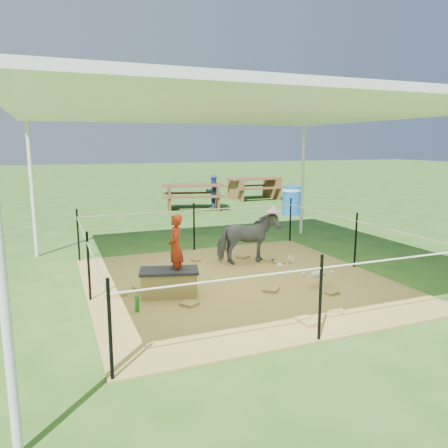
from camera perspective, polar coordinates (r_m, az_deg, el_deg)
name	(u,v)px	position (r m, az deg, el deg)	size (l,w,h in m)	color
ground	(238,283)	(6.99, 1.84, -7.70)	(90.00, 90.00, 0.00)	#2D5919
hay_patch	(238,282)	(6.98, 1.84, -7.58)	(4.60, 4.60, 0.03)	brown
canopy_tent	(239,108)	(6.66, 1.98, 14.88)	(6.30, 6.30, 2.90)	silver
rope_fence	(238,243)	(6.82, 1.87, -2.55)	(4.54, 4.54, 1.00)	black
straw_bale	(169,284)	(6.34, -7.14, -7.77)	(0.77, 0.39, 0.34)	olive
dark_cloth	(169,271)	(6.28, -7.18, -6.09)	(0.83, 0.43, 0.04)	black
woman	(175,240)	(6.20, -6.38, -2.07)	(0.34, 0.22, 0.93)	#A3260F
green_bottle	(137,304)	(5.84, -11.29, -10.19)	(0.06, 0.06, 0.22)	#1A7219
pony	(248,238)	(7.88, 3.12, -1.90)	(0.50, 1.10, 0.93)	#49494E
pink_hat	(248,209)	(7.79, 3.16, 1.93)	(0.29, 0.29, 0.13)	#FF93CE
foal	(318,272)	(6.78, 12.20, -6.19)	(0.84, 0.47, 0.47)	beige
trash_barrel	(292,200)	(13.76, 8.83, 3.05)	(0.57, 0.57, 0.89)	#185CB4
picnic_table_near	(193,197)	(14.83, -4.10, 3.59)	(2.04, 1.47, 0.85)	#52341C
picnic_table_far	(254,189)	(17.52, 3.93, 4.65)	(2.06, 1.49, 0.86)	#532D1C
distant_person	(213,191)	(15.02, -1.46, 4.27)	(0.56, 0.43, 1.15)	blue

